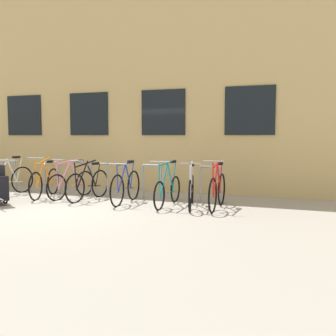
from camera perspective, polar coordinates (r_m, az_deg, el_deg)
name	(u,v)px	position (r m, az deg, el deg)	size (l,w,h in m)	color
ground_plane	(61,209)	(8.57, -15.90, -6.05)	(42.00, 42.00, 0.00)	#9E998E
storefront_building	(164,90)	(14.28, -0.68, 11.78)	(28.00, 6.57, 6.62)	tan
bike_rack	(99,176)	(10.15, -10.32, -1.25)	(6.53, 0.05, 0.89)	gray
bicycle_red	(217,190)	(8.39, 7.47, -3.34)	(0.44, 1.71, 1.11)	black
bicycle_pink	(71,183)	(10.08, -14.40, -2.23)	(0.47, 1.67, 1.04)	black
bicycle_blue	(126,186)	(9.06, -6.39, -2.75)	(0.44, 1.74, 1.02)	black
bicycle_orange	(45,182)	(10.40, -18.11, -2.01)	(0.53, 1.74, 1.08)	black
bicycle_teal	(168,189)	(8.66, -0.03, -3.23)	(0.44, 1.74, 1.08)	black
bicycle_white	(8,180)	(11.14, -23.08, -1.67)	(0.45, 1.71, 1.06)	black
bicycle_silver	(191,190)	(8.51, 3.52, -3.33)	(0.56, 1.76, 1.05)	black
bicycle_black	(88,184)	(9.66, -11.98, -2.41)	(0.44, 1.74, 1.03)	black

